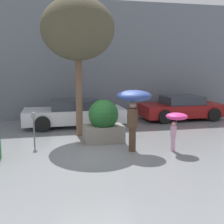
# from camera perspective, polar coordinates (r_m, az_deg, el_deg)

# --- Properties ---
(ground_plane) EXTENTS (40.00, 40.00, 0.00)m
(ground_plane) POSITION_cam_1_polar(r_m,az_deg,el_deg) (8.70, -3.67, -8.73)
(ground_plane) COLOR slate
(building_facade) EXTENTS (18.00, 0.30, 6.00)m
(building_facade) POSITION_cam_1_polar(r_m,az_deg,el_deg) (14.74, -7.70, 10.42)
(building_facade) COLOR slate
(building_facade) RESTS_ON ground
(planter_box) EXTENTS (1.40, 1.07, 1.53)m
(planter_box) POSITION_cam_1_polar(r_m,az_deg,el_deg) (9.98, -1.75, -1.98)
(planter_box) COLOR gray
(planter_box) RESTS_ON ground
(person_adult) EXTENTS (1.09, 1.09, 1.94)m
(person_adult) POSITION_cam_1_polar(r_m,az_deg,el_deg) (8.88, 4.45, 2.10)
(person_adult) COLOR #473323
(person_adult) RESTS_ON ground
(person_child) EXTENTS (0.68, 0.68, 1.24)m
(person_child) POSITION_cam_1_polar(r_m,az_deg,el_deg) (9.04, 12.87, -1.61)
(person_child) COLOR #D199B7
(person_child) RESTS_ON ground
(parked_car_near) EXTENTS (4.49, 2.04, 1.20)m
(parked_car_near) POSITION_cam_1_polar(r_m,az_deg,el_deg) (12.86, -7.69, -0.26)
(parked_car_near) COLOR silver
(parked_car_near) RESTS_ON ground
(parked_car_far) EXTENTS (4.20, 2.08, 1.20)m
(parked_car_far) POSITION_cam_1_polar(r_m,az_deg,el_deg) (14.76, 13.93, 0.78)
(parked_car_far) COLOR maroon
(parked_car_far) RESTS_ON ground
(street_tree) EXTENTS (2.75, 2.75, 5.23)m
(street_tree) POSITION_cam_1_polar(r_m,az_deg,el_deg) (10.93, -6.98, 16.27)
(street_tree) COLOR brown
(street_tree) RESTS_ON ground
(parking_meter) EXTENTS (0.14, 0.14, 1.16)m
(parking_meter) POSITION_cam_1_polar(r_m,az_deg,el_deg) (9.79, -15.63, -1.93)
(parking_meter) COLOR #595B60
(parking_meter) RESTS_ON ground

